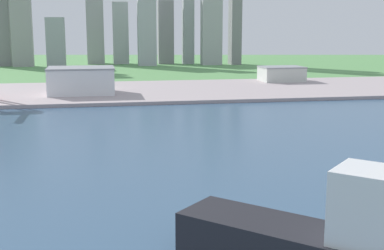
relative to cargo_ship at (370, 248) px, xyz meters
The scene contains 7 objects.
ground_plane 140.82m from the cargo_ship, 93.01° to the left, with size 2400.00×2400.00×0.00m, color #589351.
water_bay 81.18m from the cargo_ship, 95.25° to the left, with size 840.00×360.00×0.15m, color #385675.
industrial_pier 330.50m from the cargo_ship, 91.28° to the left, with size 840.00×140.00×2.50m, color #AA9B9C.
cargo_ship is the anchor object (origin of this frame).
warehouse_main 320.16m from the cargo_ship, 101.34° to the left, with size 49.42×37.44×19.99m.
warehouse_annex 393.07m from the cargo_ship, 72.47° to the left, with size 38.93×29.84×13.69m.
distant_skyline 653.45m from the cargo_ship, 91.60° to the left, with size 340.79×71.89×153.18m.
Camera 1 is at (-44.73, 71.03, 52.09)m, focal length 48.86 mm.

